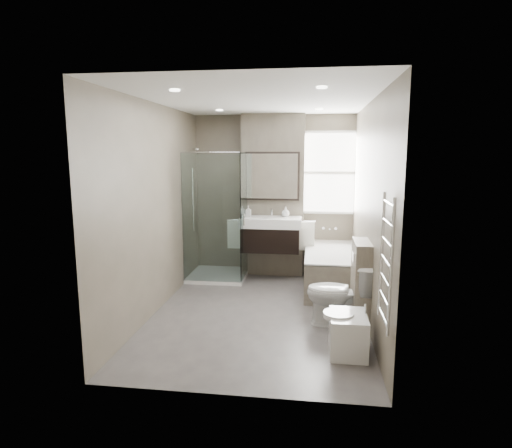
% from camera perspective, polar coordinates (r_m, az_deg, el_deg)
% --- Properties ---
extents(room, '(2.70, 3.90, 2.70)m').
position_cam_1_polar(room, '(5.21, 0.47, 1.80)').
color(room, '#534E4C').
rests_on(room, ground).
extents(vanity_pier, '(1.00, 0.25, 2.60)m').
position_cam_1_polar(vanity_pier, '(6.96, 2.28, 3.76)').
color(vanity_pier, '#655D4F').
rests_on(vanity_pier, ground).
extents(vanity, '(0.95, 0.47, 0.66)m').
position_cam_1_polar(vanity, '(6.70, 1.97, -1.31)').
color(vanity, black).
rests_on(vanity, vanity_pier).
extents(mirror_cabinet, '(0.86, 0.08, 0.76)m').
position_cam_1_polar(mirror_cabinet, '(6.77, 2.17, 6.40)').
color(mirror_cabinet, black).
rests_on(mirror_cabinet, vanity_pier).
extents(towel_left, '(0.24, 0.06, 0.44)m').
position_cam_1_polar(towel_left, '(6.76, -2.78, -1.39)').
color(towel_left, silver).
rests_on(towel_left, vanity_pier).
extents(towel_right, '(0.24, 0.06, 0.44)m').
position_cam_1_polar(towel_right, '(6.65, 6.76, -1.63)').
color(towel_right, silver).
rests_on(towel_right, vanity_pier).
extents(shower_enclosure, '(0.90, 0.90, 2.00)m').
position_cam_1_polar(shower_enclosure, '(6.79, -4.43, -3.33)').
color(shower_enclosure, white).
rests_on(shower_enclosure, ground).
extents(bathtub, '(0.75, 1.60, 0.57)m').
position_cam_1_polar(bathtub, '(6.45, 9.91, -5.74)').
color(bathtub, '#655D4F').
rests_on(bathtub, ground).
extents(window, '(0.98, 0.06, 1.33)m').
position_cam_1_polar(window, '(7.01, 9.78, 6.74)').
color(window, white).
rests_on(window, room).
extents(toilet, '(0.81, 0.54, 0.77)m').
position_cam_1_polar(toilet, '(5.10, 11.05, -9.11)').
color(toilet, white).
rests_on(toilet, ground).
extents(cistern_box, '(0.19, 0.55, 1.00)m').
position_cam_1_polar(cistern_box, '(5.13, 13.76, -7.75)').
color(cistern_box, '#655D4F').
rests_on(cistern_box, ground).
extents(bidet, '(0.43, 0.50, 0.52)m').
position_cam_1_polar(bidet, '(4.52, 12.08, -13.98)').
color(bidet, white).
rests_on(bidet, ground).
extents(towel_radiator, '(0.03, 0.49, 1.10)m').
position_cam_1_polar(towel_radiator, '(3.68, 16.97, -4.74)').
color(towel_radiator, silver).
rests_on(towel_radiator, room).
extents(soap_bottle_a, '(0.08, 0.08, 0.17)m').
position_cam_1_polar(soap_bottle_a, '(6.69, -1.03, 1.69)').
color(soap_bottle_a, white).
rests_on(soap_bottle_a, vanity).
extents(soap_bottle_b, '(0.12, 0.12, 0.16)m').
position_cam_1_polar(soap_bottle_b, '(6.74, 3.96, 1.64)').
color(soap_bottle_b, white).
rests_on(soap_bottle_b, vanity).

